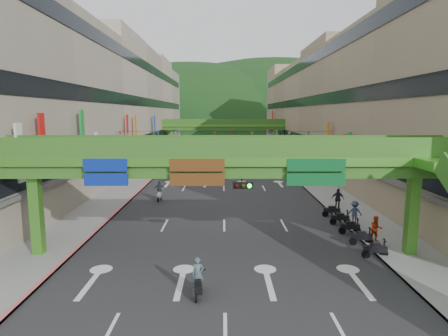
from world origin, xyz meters
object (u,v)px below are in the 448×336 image
object	(u,v)px
scooter_rider_near	(198,279)
car_silver	(191,170)
overpass_near	(241,171)
scooter_rider_mid	(211,166)
pedestrian_red	(376,231)
car_yellow	(223,149)

from	to	relation	value
scooter_rider_near	car_silver	bearing A→B (deg)	95.31
overpass_near	car_silver	world-z (taller)	overpass_near
overpass_near	scooter_rider_mid	distance (m)	31.97
scooter_rider_mid	car_silver	distance (m)	3.27
overpass_near	scooter_rider_near	bearing A→B (deg)	-116.41
scooter_rider_mid	scooter_rider_near	bearing A→B (deg)	-89.12
scooter_rider_near	pedestrian_red	bearing A→B (deg)	32.36
scooter_rider_near	car_silver	distance (m)	34.15
scooter_rider_near	scooter_rider_mid	bearing A→B (deg)	90.88
overpass_near	scooter_rider_mid	xyz separation A→B (m)	(-2.72, 31.57, -4.25)
overpass_near	scooter_rider_near	world-z (taller)	overpass_near
overpass_near	car_silver	distance (m)	30.43
scooter_rider_mid	pedestrian_red	xyz separation A→B (m)	(11.59, -28.95, -0.11)
car_yellow	pedestrian_red	xyz separation A→B (m)	(9.87, -57.03, 0.20)
car_yellow	pedestrian_red	size ratio (longest dim) A/B	2.22
scooter_rider_near	pedestrian_red	size ratio (longest dim) A/B	1.10
overpass_near	car_silver	size ratio (longest dim) A/B	6.83
scooter_rider_near	car_yellow	xyz separation A→B (m)	(1.18, 64.03, -0.21)
scooter_rider_mid	car_yellow	world-z (taller)	scooter_rider_mid
car_yellow	car_silver	bearing A→B (deg)	-106.60
scooter_rider_mid	overpass_near	bearing A→B (deg)	-85.07
scooter_rider_mid	pedestrian_red	distance (m)	31.19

